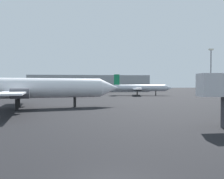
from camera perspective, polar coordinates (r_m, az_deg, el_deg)
airplane_on_taxiway at (r=43.55m, az=-22.18°, el=0.32°), size 37.03×30.22×11.76m
airplane_far_left at (r=90.90m, az=7.20°, el=0.41°), size 26.82×17.22×8.86m
light_mast_right at (r=116.54m, az=24.69°, el=5.04°), size 2.40×0.50×22.14m
terminal_building at (r=148.30m, az=-5.88°, el=1.60°), size 78.32×20.67×10.65m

